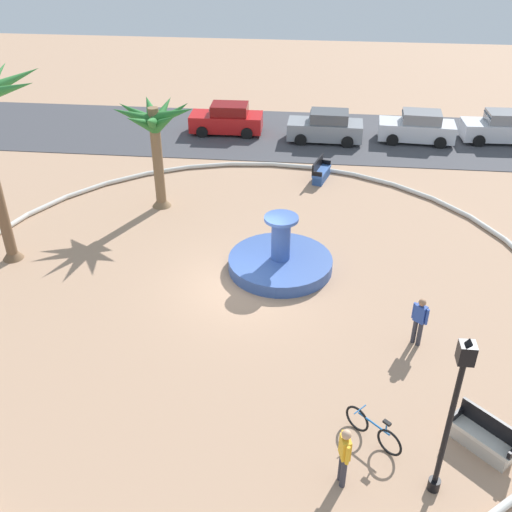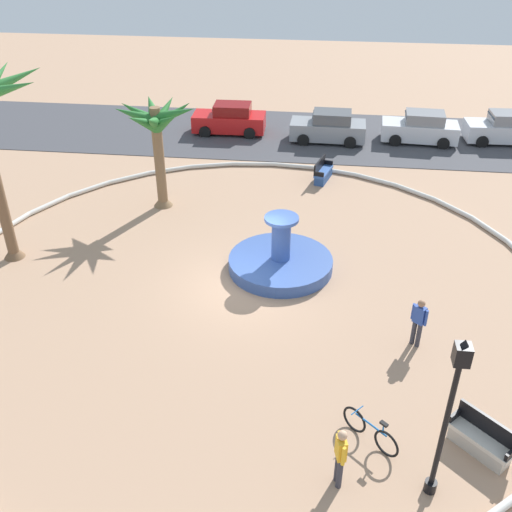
% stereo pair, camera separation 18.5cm
% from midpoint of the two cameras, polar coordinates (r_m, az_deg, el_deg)
% --- Properties ---
extents(ground_plane, '(80.00, 80.00, 0.00)m').
position_cam_midpoint_polar(ground_plane, '(20.34, -0.80, -2.87)').
color(ground_plane, tan).
extents(plaza_curb, '(21.18, 21.18, 0.20)m').
position_cam_midpoint_polar(plaza_curb, '(20.29, -0.81, -2.63)').
color(plaza_curb, silver).
rests_on(plaza_curb, ground).
extents(street_asphalt, '(48.00, 8.00, 0.03)m').
position_cam_midpoint_polar(street_asphalt, '(33.70, 2.59, 11.71)').
color(street_asphalt, '#424247').
rests_on(street_asphalt, ground).
extents(fountain, '(3.74, 3.74, 2.11)m').
position_cam_midpoint_polar(fountain, '(21.08, 2.65, -0.55)').
color(fountain, '#38569E').
rests_on(fountain, ground).
extents(palm_tree_near_fountain, '(3.37, 3.31, 4.60)m').
position_cam_midpoint_polar(palm_tree_near_fountain, '(24.54, -9.41, 12.27)').
color(palm_tree_near_fountain, brown).
rests_on(palm_tree_near_fountain, ground).
extents(bench_east, '(0.90, 1.68, 1.00)m').
position_cam_midpoint_polar(bench_east, '(28.03, 6.69, 7.97)').
color(bench_east, '#335BA8').
rests_on(bench_east, ground).
extents(bench_west, '(1.50, 1.47, 1.00)m').
position_cam_midpoint_polar(bench_west, '(15.80, 21.29, -16.35)').
color(bench_west, beige).
rests_on(bench_west, ground).
extents(lamppost, '(0.32, 0.32, 4.43)m').
position_cam_midpoint_polar(lamppost, '(13.03, 18.61, -13.91)').
color(lamppost, black).
rests_on(lamppost, ground).
extents(bicycle_red_frame, '(1.31, 1.20, 0.94)m').
position_cam_midpoint_polar(bicycle_red_frame, '(15.23, 11.38, -16.29)').
color(bicycle_red_frame, black).
rests_on(bicycle_red_frame, ground).
extents(person_cyclist_helmet, '(0.27, 0.52, 1.69)m').
position_cam_midpoint_polar(person_cyclist_helmet, '(13.89, 8.57, -18.56)').
color(person_cyclist_helmet, '#33333D').
rests_on(person_cyclist_helmet, ground).
extents(person_cyclist_photo, '(0.43, 0.37, 1.63)m').
position_cam_midpoint_polar(person_cyclist_photo, '(17.96, 15.78, -6.03)').
color(person_cyclist_photo, '#33333D').
rests_on(person_cyclist_photo, ground).
extents(parked_car_leftmost, '(4.03, 1.98, 1.67)m').
position_cam_midpoint_polar(parked_car_leftmost, '(33.71, -2.40, 13.10)').
color(parked_car_leftmost, red).
rests_on(parked_car_leftmost, ground).
extents(parked_car_second, '(4.04, 2.00, 1.67)m').
position_cam_midpoint_polar(parked_car_second, '(32.67, 7.21, 12.26)').
color(parked_car_second, gray).
rests_on(parked_car_second, ground).
extents(parked_car_third, '(4.10, 2.12, 1.67)m').
position_cam_midpoint_polar(parked_car_third, '(33.53, 15.80, 11.83)').
color(parked_car_third, silver).
rests_on(parked_car_third, ground).
extents(parked_car_rightmost, '(4.05, 2.02, 1.67)m').
position_cam_midpoint_polar(parked_car_rightmost, '(34.95, 23.11, 11.29)').
color(parked_car_rightmost, silver).
rests_on(parked_car_rightmost, ground).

